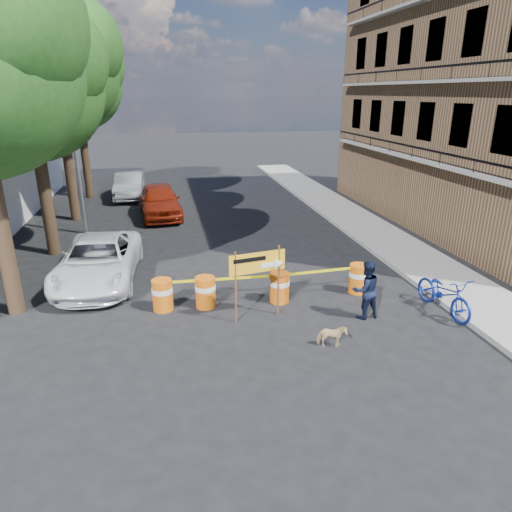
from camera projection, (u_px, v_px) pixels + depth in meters
name	position (u px, v px, depth m)	size (l,w,h in m)	color
ground	(271.00, 322.00, 12.14)	(120.00, 120.00, 0.00)	black
sidewalk_east	(384.00, 239.00, 18.81)	(2.40, 40.00, 0.15)	gray
apartment_building	(500.00, 86.00, 19.73)	(8.00, 16.00, 12.00)	#8B6547
tree_mid_a	(30.00, 85.00, 15.29)	(5.25, 5.00, 8.68)	#332316
tree_mid_b	(57.00, 69.00, 19.66)	(5.67, 5.40, 9.62)	#332316
tree_far	(77.00, 83.00, 24.43)	(5.04, 4.80, 8.84)	#332316
streetlamp	(74.00, 129.00, 18.29)	(1.25, 0.18, 8.00)	gray
barrel_far_left	(162.00, 294.00, 12.69)	(0.58, 0.58, 0.90)	#D5550C
barrel_mid_left	(205.00, 291.00, 12.86)	(0.58, 0.58, 0.90)	#D5550C
barrel_mid_right	(280.00, 287.00, 13.18)	(0.58, 0.58, 0.90)	#D5550C
barrel_far_right	(358.00, 278.00, 13.79)	(0.58, 0.58, 0.90)	#D5550C
detour_sign	(265.00, 267.00, 11.93)	(1.53, 0.41, 2.00)	#592D19
pedestrian	(366.00, 290.00, 12.14)	(0.79, 0.61, 1.62)	black
bicycle	(447.00, 276.00, 12.36)	(0.75, 1.13, 2.15)	#122999
dog	(332.00, 336.00, 10.87)	(0.31, 0.69, 0.58)	#DFBD7F
suv_white	(98.00, 261.00, 14.54)	(2.33, 5.05, 1.40)	white
sedan_red	(160.00, 201.00, 22.23)	(1.86, 4.62, 1.57)	maroon
sedan_silver	(129.00, 185.00, 26.19)	(1.51, 4.32, 1.42)	#A4A7AB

